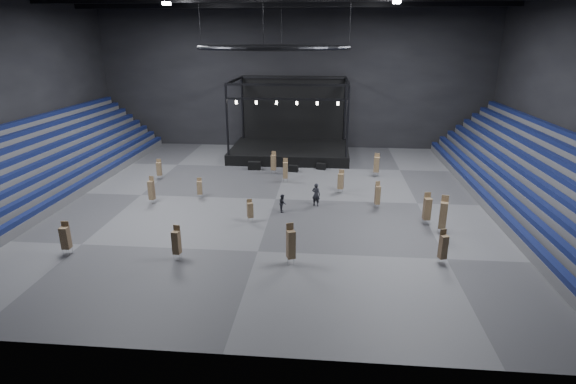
# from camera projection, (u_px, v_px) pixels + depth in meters

# --- Properties ---
(floor) EXTENTS (50.00, 50.00, 0.00)m
(floor) POSITION_uv_depth(u_px,v_px,m) (276.00, 199.00, 40.32)
(floor) COLOR #4A4A4C
(floor) RESTS_ON ground
(wall_back) EXTENTS (50.00, 0.20, 18.00)m
(wall_back) POSITION_uv_depth(u_px,v_px,m) (294.00, 77.00, 57.17)
(wall_back) COLOR black
(wall_back) RESTS_ON ground
(wall_front) EXTENTS (50.00, 0.20, 18.00)m
(wall_front) POSITION_uv_depth(u_px,v_px,m) (212.00, 165.00, 17.61)
(wall_front) COLOR black
(wall_front) RESTS_ON ground
(bleachers_left) EXTENTS (7.20, 40.00, 6.40)m
(bleachers_left) POSITION_uv_depth(u_px,v_px,m) (30.00, 174.00, 41.68)
(bleachers_left) COLOR #4E4E50
(bleachers_left) RESTS_ON floor
(bleachers_right) EXTENTS (7.20, 40.00, 6.40)m
(bleachers_right) POSITION_uv_depth(u_px,v_px,m) (545.00, 188.00, 37.83)
(bleachers_right) COLOR #4E4E50
(bleachers_right) RESTS_ON floor
(stage) EXTENTS (14.00, 10.00, 9.20)m
(stage) POSITION_uv_depth(u_px,v_px,m) (291.00, 143.00, 55.14)
(stage) COLOR black
(stage) RESTS_ON floor
(truss_ring) EXTENTS (12.30, 12.30, 5.15)m
(truss_ring) POSITION_uv_depth(u_px,v_px,m) (274.00, 47.00, 36.09)
(truss_ring) COLOR black
(truss_ring) RESTS_ON ceiling
(flight_case_left) EXTENTS (1.36, 0.70, 0.90)m
(flight_case_left) POSITION_uv_depth(u_px,v_px,m) (254.00, 166.00, 49.24)
(flight_case_left) COLOR black
(flight_case_left) RESTS_ON floor
(flight_case_mid) EXTENTS (1.12, 0.69, 0.70)m
(flight_case_mid) POSITION_uv_depth(u_px,v_px,m) (293.00, 168.00, 48.52)
(flight_case_mid) COLOR black
(flight_case_mid) RESTS_ON floor
(flight_case_right) EXTENTS (1.13, 0.81, 0.68)m
(flight_case_right) POSITION_uv_depth(u_px,v_px,m) (321.00, 166.00, 49.36)
(flight_case_right) COLOR black
(flight_case_right) RESTS_ON floor
(chair_stack_0) EXTENTS (0.55, 0.55, 2.32)m
(chair_stack_0) POSITION_uv_depth(u_px,v_px,m) (443.00, 246.00, 28.46)
(chair_stack_0) COLOR silver
(chair_stack_0) RESTS_ON floor
(chair_stack_1) EXTENTS (0.51, 0.51, 1.86)m
(chair_stack_1) POSITION_uv_depth(u_px,v_px,m) (200.00, 187.00, 40.34)
(chair_stack_1) COLOR silver
(chair_stack_1) RESTS_ON floor
(chair_stack_2) EXTENTS (0.49, 0.49, 2.42)m
(chair_stack_2) POSITION_uv_depth(u_px,v_px,m) (285.00, 170.00, 44.79)
(chair_stack_2) COLOR silver
(chair_stack_2) RESTS_ON floor
(chair_stack_3) EXTENTS (0.56, 0.56, 2.06)m
(chair_stack_3) POSITION_uv_depth(u_px,v_px,m) (159.00, 168.00, 45.78)
(chair_stack_3) COLOR silver
(chair_stack_3) RESTS_ON floor
(chair_stack_4) EXTENTS (0.58, 0.58, 2.57)m
(chair_stack_4) POSITION_uv_depth(u_px,v_px,m) (427.00, 208.00, 34.44)
(chair_stack_4) COLOR silver
(chair_stack_4) RESTS_ON floor
(chair_stack_5) EXTENTS (0.57, 0.57, 1.83)m
(chair_stack_5) POSITION_uv_depth(u_px,v_px,m) (250.00, 210.00, 35.10)
(chair_stack_5) COLOR silver
(chair_stack_5) RESTS_ON floor
(chair_stack_6) EXTENTS (0.53, 0.53, 2.32)m
(chair_stack_6) POSITION_uv_depth(u_px,v_px,m) (176.00, 242.00, 29.06)
(chair_stack_6) COLOR silver
(chair_stack_6) RESTS_ON floor
(chair_stack_7) EXTENTS (0.48, 0.48, 2.31)m
(chair_stack_7) POSITION_uv_depth(u_px,v_px,m) (378.00, 195.00, 37.92)
(chair_stack_7) COLOR silver
(chair_stack_7) RESTS_ON floor
(chair_stack_8) EXTENTS (0.65, 0.65, 2.74)m
(chair_stack_8) POSITION_uv_depth(u_px,v_px,m) (291.00, 244.00, 28.37)
(chair_stack_8) COLOR silver
(chair_stack_8) RESTS_ON floor
(chair_stack_9) EXTENTS (0.55, 0.55, 2.30)m
(chair_stack_9) POSITION_uv_depth(u_px,v_px,m) (65.00, 237.00, 29.69)
(chair_stack_9) COLOR silver
(chair_stack_9) RESTS_ON floor
(chair_stack_10) EXTENTS (0.53, 0.53, 2.40)m
(chair_stack_10) POSITION_uv_depth(u_px,v_px,m) (273.00, 162.00, 47.55)
(chair_stack_10) COLOR silver
(chair_stack_10) RESTS_ON floor
(chair_stack_11) EXTENTS (0.61, 0.61, 2.21)m
(chair_stack_11) POSITION_uv_depth(u_px,v_px,m) (341.00, 181.00, 41.57)
(chair_stack_11) COLOR silver
(chair_stack_11) RESTS_ON floor
(chair_stack_12) EXTENTS (0.62, 0.62, 2.43)m
(chair_stack_12) POSITION_uv_depth(u_px,v_px,m) (377.00, 164.00, 46.63)
(chair_stack_12) COLOR silver
(chair_stack_12) RESTS_ON floor
(chair_stack_13) EXTENTS (0.52, 0.52, 2.44)m
(chair_stack_13) POSITION_uv_depth(u_px,v_px,m) (151.00, 190.00, 38.91)
(chair_stack_13) COLOR silver
(chair_stack_13) RESTS_ON floor
(chair_stack_14) EXTENTS (0.66, 0.66, 2.93)m
(chair_stack_14) POSITION_uv_depth(u_px,v_px,m) (443.00, 215.00, 32.78)
(chair_stack_14) COLOR silver
(chair_stack_14) RESTS_ON floor
(man_center) EXTENTS (0.87, 0.73, 2.02)m
(man_center) POSITION_uv_depth(u_px,v_px,m) (316.00, 195.00, 38.42)
(man_center) COLOR black
(man_center) RESTS_ON floor
(crew_member) EXTENTS (0.67, 0.81, 1.50)m
(crew_member) POSITION_uv_depth(u_px,v_px,m) (283.00, 203.00, 37.19)
(crew_member) COLOR black
(crew_member) RESTS_ON floor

